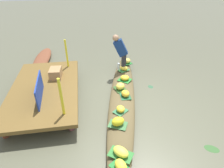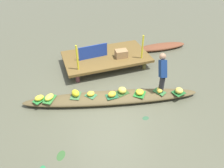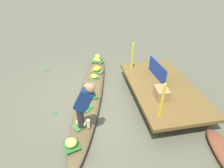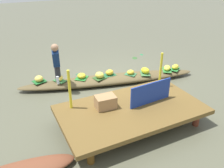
{
  "view_description": "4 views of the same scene",
  "coord_description": "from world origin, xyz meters",
  "views": [
    {
      "loc": [
        -4.08,
        0.93,
        3.21
      ],
      "look_at": [
        0.41,
        0.22,
        0.39
      ],
      "focal_mm": 30.29,
      "sensor_mm": 36.0,
      "label": 1
    },
    {
      "loc": [
        -1.72,
        -5.04,
        4.6
      ],
      "look_at": [
        0.1,
        0.26,
        0.44
      ],
      "focal_mm": 35.69,
      "sensor_mm": 36.0,
      "label": 2
    },
    {
      "loc": [
        4.71,
        -0.23,
        3.47
      ],
      "look_at": [
        0.32,
        0.6,
        0.55
      ],
      "focal_mm": 30.0,
      "sensor_mm": 36.0,
      "label": 3
    },
    {
      "loc": [
        2.86,
        5.87,
        3.25
      ],
      "look_at": [
        0.26,
        0.65,
        0.31
      ],
      "focal_mm": 37.78,
      "sensor_mm": 36.0,
      "label": 4
    }
  ],
  "objects": [
    {
      "name": "canal_water",
      "position": [
        0.0,
        0.0,
        0.0
      ],
      "size": [
        40.0,
        40.0,
        0.0
      ],
      "primitive_type": "plane",
      "color": "#555542",
      "rests_on": "ground"
    },
    {
      "name": "dock_platform",
      "position": [
        0.49,
        2.08,
        0.36
      ],
      "size": [
        3.2,
        1.8,
        0.42
      ],
      "color": "brown",
      "rests_on": "ground"
    },
    {
      "name": "vendor_boat",
      "position": [
        0.0,
        0.0,
        0.12
      ],
      "size": [
        5.47,
        1.9,
        0.23
      ],
      "primitive_type": "ellipsoid",
      "rotation": [
        0.0,
        0.0,
        -0.23
      ],
      "color": "brown",
      "rests_on": "ground"
    },
    {
      "name": "leaf_mat_0",
      "position": [
        -1.06,
        0.32,
        0.24
      ],
      "size": [
        0.42,
        0.48,
        0.01
      ],
      "primitive_type": "cube",
      "rotation": [
        0.0,
        0.0,
        1.13
      ],
      "color": "#3D6E3E",
      "rests_on": "vendor_boat"
    },
    {
      "name": "banana_bunch_0",
      "position": [
        -1.06,
        0.32,
        0.33
      ],
      "size": [
        0.28,
        0.33,
        0.19
      ],
      "primitive_type": "ellipsoid",
      "rotation": [
        0.0,
        0.0,
        1.84
      ],
      "color": "yellow",
      "rests_on": "vendor_boat"
    },
    {
      "name": "leaf_mat_1",
      "position": [
        -1.84,
        0.41,
        0.24
      ],
      "size": [
        0.47,
        0.52,
        0.01
      ],
      "primitive_type": "cube",
      "rotation": [
        0.0,
        0.0,
        0.98
      ],
      "color": "#317833",
      "rests_on": "vendor_boat"
    },
    {
      "name": "banana_bunch_1",
      "position": [
        -1.84,
        0.41,
        0.31
      ],
      "size": [
        0.37,
        0.37,
        0.15
      ],
      "primitive_type": "ellipsoid",
      "rotation": [
        0.0,
        0.0,
        3.88
      ],
      "color": "#F0E545",
      "rests_on": "vendor_boat"
    },
    {
      "name": "leaf_mat_2",
      "position": [
        2.01,
        -0.59,
        0.24
      ],
      "size": [
        0.42,
        0.39,
        0.01
      ],
      "primitive_type": "cube",
      "rotation": [
        0.0,
        0.0,
        0.26
      ],
      "color": "#20642A",
      "rests_on": "vendor_boat"
    },
    {
      "name": "banana_bunch_2",
      "position": [
        2.01,
        -0.59,
        0.32
      ],
      "size": [
        0.29,
        0.3,
        0.17
      ],
      "primitive_type": "ellipsoid",
      "rotation": [
        0.0,
        0.0,
        1.34
      ],
      "color": "#EDCE52",
      "rests_on": "vendor_boat"
    },
    {
      "name": "leaf_mat_3",
      "position": [
        -2.12,
        0.46,
        0.24
      ],
      "size": [
        0.45,
        0.41,
        0.01
      ],
      "primitive_type": "cube",
      "rotation": [
        0.0,
        0.0,
        0.59
      ],
      "color": "#267631",
      "rests_on": "vendor_boat"
    },
    {
      "name": "banana_bunch_3",
      "position": [
        -2.12,
        0.46,
        0.32
      ],
      "size": [
        0.32,
        0.26,
        0.16
      ],
      "primitive_type": "ellipsoid",
      "rotation": [
        0.0,
        0.0,
        3.46
      ],
      "color": "yellow",
      "rests_on": "vendor_boat"
    },
    {
      "name": "leaf_mat_4",
      "position": [
        0.83,
        -0.25,
        0.24
      ],
      "size": [
        0.49,
        0.5,
        0.01
      ],
      "primitive_type": "cube",
      "rotation": [
        0.0,
        0.0,
        0.89
      ],
      "color": "#24762B",
      "rests_on": "vendor_boat"
    },
    {
      "name": "banana_bunch_4",
      "position": [
        0.83,
        -0.25,
        0.31
      ],
      "size": [
        0.33,
        0.34,
        0.15
      ],
      "primitive_type": "ellipsoid",
      "rotation": [
        0.0,
        0.0,
        1.16
      ],
      "color": "gold",
      "rests_on": "vendor_boat"
    },
    {
      "name": "leaf_mat_5",
      "position": [
        -0.02,
        -0.08,
        0.24
      ],
      "size": [
        0.36,
        0.27,
        0.01
      ],
      "primitive_type": "cube",
      "rotation": [
        0.0,
        0.0,
        0.01
      ],
      "color": "#205934",
      "rests_on": "vendor_boat"
    },
    {
      "name": "banana_bunch_5",
      "position": [
        -0.02,
        -0.08,
        0.32
      ],
      "size": [
        0.3,
        0.26,
        0.17
      ],
      "primitive_type": "ellipsoid",
      "rotation": [
        0.0,
        0.0,
        0.21
      ],
      "color": "yellow",
      "rests_on": "vendor_boat"
    },
    {
      "name": "leaf_mat_6",
      "position": [
        -0.62,
        0.17,
        0.24
      ],
      "size": [
        0.4,
        0.41,
        0.01
      ],
      "primitive_type": "cube",
      "rotation": [
        0.0,
        0.0,
        2.24
      ],
      "color": "#336E44",
      "rests_on": "vendor_boat"
    },
    {
      "name": "banana_bunch_6",
      "position": [
        -0.62,
        0.17,
        0.31
      ],
      "size": [
        0.25,
        0.22,
        0.14
      ],
      "primitive_type": "ellipsoid",
      "rotation": [
        0.0,
        0.0,
        0.1
      ],
      "color": "yellow",
      "rests_on": "vendor_boat"
    },
    {
      "name": "leaf_mat_7",
      "position": [
        0.35,
        -0.01,
        0.24
      ],
      "size": [
        0.42,
        0.38,
        0.01
      ],
      "primitive_type": "cube",
      "rotation": [
        0.0,
        0.0,
        0.23
      ],
      "color": "#2C5323",
      "rests_on": "vendor_boat"
    },
    {
      "name": "banana_bunch_7",
      "position": [
        0.35,
        -0.01,
        0.33
      ],
      "size": [
        0.35,
        0.35,
        0.19
      ],
      "primitive_type": "ellipsoid",
      "rotation": [
        0.0,
        0.0,
        5.47
      ],
      "color": "#F5DD4C",
      "rests_on": "vendor_boat"
    },
    {
      "name": "leaf_mat_8",
      "position": [
        1.47,
        -0.36,
        0.24
      ],
      "size": [
        0.39,
        0.44,
        0.01
      ],
      "primitive_type": "cube",
      "rotation": [
        0.0,
        0.0,
        2.08
      ],
      "color": "#35743A",
      "rests_on": "vendor_boat"
    },
    {
      "name": "banana_bunch_8",
      "position": [
        1.47,
        -0.36,
        0.32
      ],
      "size": [
        0.3,
        0.32,
        0.16
      ],
      "primitive_type": "ellipsoid",
      "rotation": [
        0.0,
        0.0,
        0.99
      ],
      "color": "yellow",
      "rests_on": "vendor_boat"
    },
    {
      "name": "vendor_person",
      "position": [
        1.53,
        -0.25,
        0.92
      ],
      "size": [
        0.29,
        0.51,
        1.2
      ],
      "color": "#28282D",
      "rests_on": "vendor_boat"
    },
    {
      "name": "water_bottle",
      "position": [
        1.56,
        -0.19,
        0.35
      ],
      "size": [
        0.08,
        0.08,
        0.23
      ],
      "primitive_type": "cylinder",
      "color": "silver",
      "rests_on": "vendor_boat"
    },
    {
      "name": "market_banner",
      "position": [
        -0.01,
        2.08,
        0.67
      ],
      "size": [
        1.1,
        0.1,
        0.51
      ],
      "primitive_type": "cube",
      "rotation": [
        0.0,
        0.0,
        0.07
      ],
      "color": "navy",
      "rests_on": "dock_platform"
    },
    {
      "name": "railing_post_west",
      "position": [
        -0.71,
        1.48,
        0.87
      ],
      "size": [
        0.06,
        0.06,
        0.91
      ],
      "primitive_type": "cylinder",
      "color": "yellow",
      "rests_on": "dock_platform"
    },
    {
      "name": "railing_post_east",
      "position": [
        1.69,
        1.48,
        0.87
      ],
      "size": [
        0.06,
        0.06,
        0.91
      ],
      "primitive_type": "cylinder",
      "color": "yellow",
      "rests_on": "dock_platform"
    },
    {
      "name": "produce_crate",
      "position": [
        1.0,
        1.8,
        0.56
      ],
      "size": [
        0.46,
        0.35,
        0.28
      ],
      "primitive_type": "cube",
      "rotation": [
        0.0,
        0.0,
        -0.07
      ],
      "color": "#9D764B",
      "rests_on": "dock_platform"
    },
    {
      "name": "drifting_plant_0",
      "position": [
        -1.82,
        -1.53,
        0.0
      ],
      "size": [
        0.31,
        0.36,
        0.01
      ],
      "primitive_type": "ellipsoid",
      "rotation": [
        0.0,
        0.0,
        1.08
      ],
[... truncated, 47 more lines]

